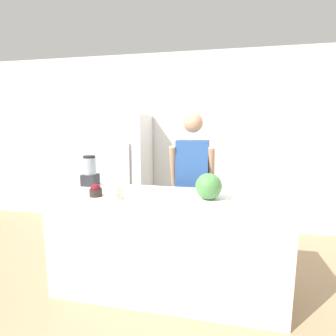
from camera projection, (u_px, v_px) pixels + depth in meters
ground_plane at (158, 314)px, 2.19m from camera, size 14.00×14.00×0.00m
wall_back at (190, 142)px, 3.96m from camera, size 8.00×0.06×2.60m
counter_island at (167, 243)px, 2.46m from camera, size 2.06×0.72×0.93m
refrigerator at (124, 173)px, 3.86m from camera, size 0.72×0.66×1.71m
person at (192, 184)px, 3.04m from camera, size 0.50×0.27×1.70m
cutting_board at (207, 200)px, 2.23m from camera, size 0.37×0.28×0.01m
watermelon at (209, 186)px, 2.21m from camera, size 0.22×0.22×0.22m
bowl_cherries at (96, 191)px, 2.36m from camera, size 0.11×0.11×0.11m
bowl_cream at (114, 193)px, 2.27m from camera, size 0.15×0.15×0.13m
blender at (90, 171)px, 2.77m from camera, size 0.15×0.15×0.32m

